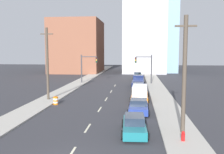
# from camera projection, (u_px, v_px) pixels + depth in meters

# --- Properties ---
(sidewalk_left) EXTENTS (2.99, 88.87, 0.14)m
(sidewalk_left) POSITION_uv_depth(u_px,v_px,m) (88.00, 78.00, 58.22)
(sidewalk_left) COLOR #ADA89E
(sidewalk_left) RESTS_ON ground
(sidewalk_right) EXTENTS (2.99, 88.87, 0.14)m
(sidewalk_right) POSITION_uv_depth(u_px,v_px,m) (152.00, 79.00, 56.73)
(sidewalk_right) COLOR #ADA89E
(sidewalk_right) RESTS_ON ground
(lane_stripe_at_2m) EXTENTS (0.16, 2.40, 0.01)m
(lane_stripe_at_2m) POSITION_uv_depth(u_px,v_px,m) (71.00, 154.00, 15.50)
(lane_stripe_at_2m) COLOR beige
(lane_stripe_at_2m) RESTS_ON ground
(lane_stripe_at_7m) EXTENTS (0.16, 2.40, 0.01)m
(lane_stripe_at_7m) POSITION_uv_depth(u_px,v_px,m) (88.00, 128.00, 20.75)
(lane_stripe_at_7m) COLOR beige
(lane_stripe_at_7m) RESTS_ON ground
(lane_stripe_at_14m) EXTENTS (0.16, 2.40, 0.01)m
(lane_stripe_at_14m) POSITION_uv_depth(u_px,v_px,m) (100.00, 109.00, 27.37)
(lane_stripe_at_14m) COLOR beige
(lane_stripe_at_14m) RESTS_ON ground
(lane_stripe_at_20m) EXTENTS (0.16, 2.40, 0.01)m
(lane_stripe_at_20m) POSITION_uv_depth(u_px,v_px,m) (106.00, 99.00, 33.08)
(lane_stripe_at_20m) COLOR beige
(lane_stripe_at_20m) RESTS_ON ground
(lane_stripe_at_26m) EXTENTS (0.16, 2.40, 0.01)m
(lane_stripe_at_26m) POSITION_uv_depth(u_px,v_px,m) (111.00, 91.00, 39.34)
(lane_stripe_at_26m) COLOR beige
(lane_stripe_at_26m) RESTS_ON ground
(lane_stripe_at_33m) EXTENTS (0.16, 2.40, 0.01)m
(lane_stripe_at_33m) POSITION_uv_depth(u_px,v_px,m) (115.00, 85.00, 46.13)
(lane_stripe_at_33m) COLOR beige
(lane_stripe_at_33m) RESTS_ON ground
(building_brick_left) EXTENTS (14.00, 16.00, 15.34)m
(building_brick_left) POSITION_uv_depth(u_px,v_px,m) (77.00, 46.00, 74.38)
(building_brick_left) COLOR brown
(building_brick_left) RESTS_ON ground
(building_office_center) EXTENTS (12.00, 20.00, 28.10)m
(building_office_center) POSITION_uv_depth(u_px,v_px,m) (144.00, 25.00, 75.69)
(building_office_center) COLOR #A8A8AD
(building_office_center) RESTS_ON ground
(building_glass_right) EXTENTS (13.00, 20.00, 37.00)m
(building_glass_right) POSITION_uv_depth(u_px,v_px,m) (154.00, 12.00, 78.86)
(building_glass_right) COLOR #7A9EB7
(building_glass_right) RESTS_ON ground
(traffic_signal_left) EXTENTS (3.30, 0.35, 5.63)m
(traffic_signal_left) POSITION_uv_depth(u_px,v_px,m) (86.00, 65.00, 48.91)
(traffic_signal_left) COLOR #38383D
(traffic_signal_left) RESTS_ON ground
(traffic_signal_right) EXTENTS (3.30, 0.35, 5.63)m
(traffic_signal_right) POSITION_uv_depth(u_px,v_px,m) (147.00, 65.00, 47.73)
(traffic_signal_right) COLOR #38383D
(traffic_signal_right) RESTS_ON ground
(utility_pole_right_near) EXTENTS (1.60, 0.32, 9.03)m
(utility_pole_right_near) POSITION_uv_depth(u_px,v_px,m) (184.00, 74.00, 18.76)
(utility_pole_right_near) COLOR #473D33
(utility_pole_right_near) RESTS_ON ground
(utility_pole_left_mid) EXTENTS (1.60, 0.32, 9.31)m
(utility_pole_left_mid) POSITION_uv_depth(u_px,v_px,m) (47.00, 64.00, 31.83)
(utility_pole_left_mid) COLOR #473D33
(utility_pole_left_mid) RESTS_ON ground
(traffic_barrel) EXTENTS (0.56, 0.56, 0.95)m
(traffic_barrel) POSITION_uv_depth(u_px,v_px,m) (56.00, 101.00, 29.76)
(traffic_barrel) COLOR orange
(traffic_barrel) RESTS_ON ground
(fire_hydrant) EXTENTS (0.26, 0.26, 0.84)m
(fire_hydrant) POSITION_uv_depth(u_px,v_px,m) (183.00, 137.00, 17.40)
(fire_hydrant) COLOR red
(fire_hydrant) RESTS_ON ground
(sedan_teal) EXTENTS (2.13, 4.76, 1.45)m
(sedan_teal) POSITION_uv_depth(u_px,v_px,m) (134.00, 125.00, 19.34)
(sedan_teal) COLOR #196B75
(sedan_teal) RESTS_ON ground
(sedan_blue) EXTENTS (2.24, 4.26, 1.45)m
(sedan_blue) POSITION_uv_depth(u_px,v_px,m) (139.00, 107.00, 25.70)
(sedan_blue) COLOR navy
(sedan_blue) RESTS_ON ground
(box_truck_orange) EXTENTS (2.54, 5.81, 1.93)m
(box_truck_orange) POSITION_uv_depth(u_px,v_px,m) (140.00, 93.00, 32.55)
(box_truck_orange) COLOR orange
(box_truck_orange) RESTS_ON ground
(sedan_tan) EXTENTS (2.01, 4.31, 1.47)m
(sedan_tan) POSITION_uv_depth(u_px,v_px,m) (138.00, 88.00, 38.35)
(sedan_tan) COLOR tan
(sedan_tan) RESTS_ON ground
(pickup_truck_navy) EXTENTS (2.50, 6.35, 1.99)m
(pickup_truck_navy) POSITION_uv_depth(u_px,v_px,m) (138.00, 82.00, 44.54)
(pickup_truck_navy) COLOR #141E47
(pickup_truck_navy) RESTS_ON ground
(sedan_black) EXTENTS (2.19, 4.46, 1.38)m
(sedan_black) POSITION_uv_depth(u_px,v_px,m) (138.00, 79.00, 51.01)
(sedan_black) COLOR black
(sedan_black) RESTS_ON ground
(sedan_yellow) EXTENTS (2.21, 4.54, 1.50)m
(sedan_yellow) POSITION_uv_depth(u_px,v_px,m) (138.00, 76.00, 57.25)
(sedan_yellow) COLOR gold
(sedan_yellow) RESTS_ON ground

